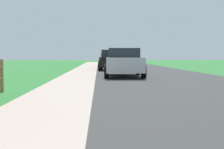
{
  "coord_description": "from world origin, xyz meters",
  "views": [
    {
      "loc": [
        0.17,
        0.14,
        1.11
      ],
      "look_at": [
        0.6,
        10.84,
        0.5
      ],
      "focal_mm": 51.63,
      "sensor_mm": 36.0,
      "label": 1
    }
  ],
  "objects_px": {
    "parked_suv_silver": "(123,62)",
    "parked_car_red": "(109,60)",
    "parked_car_beige": "(110,59)",
    "parked_car_black": "(113,60)"
  },
  "relations": [
    {
      "from": "parked_car_red",
      "to": "parked_car_beige",
      "type": "xyz_separation_m",
      "value": [
        0.47,
        9.49,
        0.03
      ]
    },
    {
      "from": "parked_car_red",
      "to": "parked_car_beige",
      "type": "height_order",
      "value": "parked_car_beige"
    },
    {
      "from": "parked_car_black",
      "to": "parked_car_red",
      "type": "relative_size",
      "value": 0.96
    },
    {
      "from": "parked_car_black",
      "to": "parked_car_beige",
      "type": "height_order",
      "value": "parked_car_black"
    },
    {
      "from": "parked_car_black",
      "to": "parked_car_beige",
      "type": "relative_size",
      "value": 0.97
    },
    {
      "from": "parked_suv_silver",
      "to": "parked_car_black",
      "type": "bearing_deg",
      "value": 91.79
    },
    {
      "from": "parked_suv_silver",
      "to": "parked_car_beige",
      "type": "xyz_separation_m",
      "value": [
        0.18,
        24.68,
        -0.04
      ]
    },
    {
      "from": "parked_suv_silver",
      "to": "parked_car_red",
      "type": "distance_m",
      "value": 15.19
    },
    {
      "from": "parked_suv_silver",
      "to": "parked_car_beige",
      "type": "distance_m",
      "value": 24.68
    },
    {
      "from": "parked_suv_silver",
      "to": "parked_car_black",
      "type": "height_order",
      "value": "parked_car_black"
    }
  ]
}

